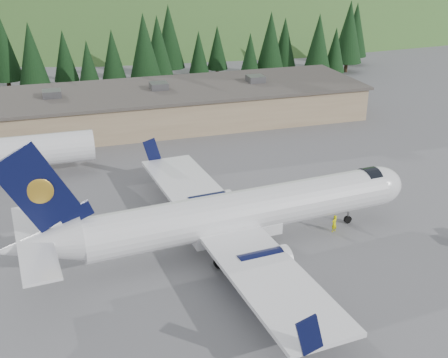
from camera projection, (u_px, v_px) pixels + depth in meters
The scene contains 6 objects.
ground at pixel (244, 245), 50.49m from camera, with size 600.00×600.00×0.00m, color slate.
airliner at pixel (233, 215), 48.82m from camera, with size 36.76×34.53×12.19m.
terminal_building at pixel (126, 109), 81.41m from camera, with size 71.00×17.00×6.10m.
ramp_worker at pixel (334, 223), 52.46m from camera, with size 0.62×0.41×1.70m, color #E4E503.
tree_line at pixel (98, 50), 99.03m from camera, with size 112.23×17.47×13.85m.
hills at pixel (206, 174), 279.66m from camera, with size 614.00×330.00×300.00m.
Camera 1 is at (-14.77, -41.51, 25.43)m, focal length 45.00 mm.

